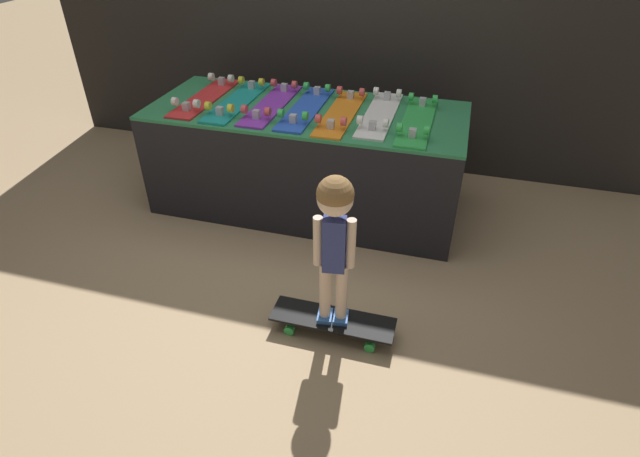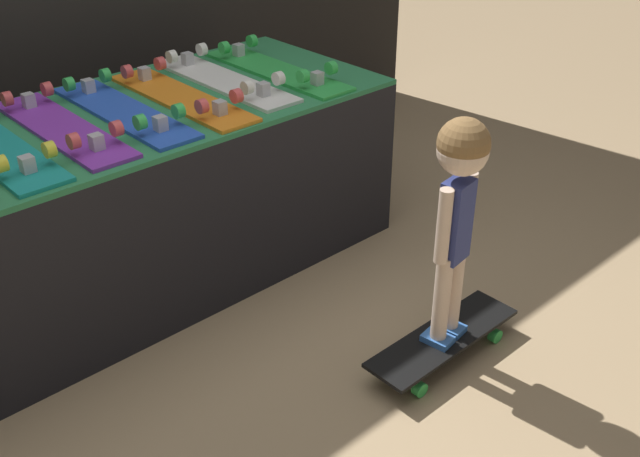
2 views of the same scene
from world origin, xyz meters
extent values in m
plane|color=tan|center=(0.00, 0.00, 0.00)|extent=(16.00, 16.00, 0.00)
cube|color=black|center=(0.00, 0.60, 0.34)|extent=(2.04, 0.86, 0.69)
cube|color=#2D7F4C|center=(0.00, 0.60, 0.70)|extent=(2.04, 0.86, 0.02)
cube|color=red|center=(-0.71, 0.60, 0.71)|extent=(0.18, 0.78, 0.01)
cube|color=#B7B7BC|center=(-0.71, 0.86, 0.75)|extent=(0.04, 0.04, 0.05)
cylinder|color=white|center=(-0.64, 0.86, 0.77)|extent=(0.03, 0.05, 0.05)
cylinder|color=white|center=(-0.79, 0.86, 0.77)|extent=(0.03, 0.05, 0.05)
cube|color=#B7B7BC|center=(-0.71, 0.34, 0.75)|extent=(0.04, 0.04, 0.05)
cylinder|color=white|center=(-0.64, 0.34, 0.77)|extent=(0.03, 0.05, 0.05)
cylinder|color=white|center=(-0.79, 0.34, 0.77)|extent=(0.03, 0.05, 0.05)
cube|color=teal|center=(-0.48, 0.59, 0.71)|extent=(0.18, 0.78, 0.01)
cube|color=#B7B7BC|center=(-0.48, 0.84, 0.75)|extent=(0.04, 0.04, 0.05)
cylinder|color=yellow|center=(-0.40, 0.84, 0.77)|extent=(0.03, 0.05, 0.05)
cylinder|color=yellow|center=(-0.55, 0.84, 0.77)|extent=(0.03, 0.05, 0.05)
cube|color=#B7B7BC|center=(-0.48, 0.33, 0.75)|extent=(0.04, 0.04, 0.05)
cylinder|color=yellow|center=(-0.40, 0.33, 0.77)|extent=(0.03, 0.05, 0.05)
cylinder|color=yellow|center=(-0.55, 0.33, 0.77)|extent=(0.03, 0.05, 0.05)
cube|color=purple|center=(-0.24, 0.60, 0.71)|extent=(0.18, 0.78, 0.01)
cube|color=#B7B7BC|center=(-0.24, 0.85, 0.75)|extent=(0.04, 0.04, 0.05)
cylinder|color=#D84C4C|center=(-0.16, 0.85, 0.77)|extent=(0.03, 0.05, 0.05)
cylinder|color=#D84C4C|center=(-0.31, 0.85, 0.77)|extent=(0.03, 0.05, 0.05)
cube|color=#B7B7BC|center=(-0.24, 0.34, 0.75)|extent=(0.04, 0.04, 0.05)
cylinder|color=#D84C4C|center=(-0.16, 0.34, 0.77)|extent=(0.03, 0.05, 0.05)
cylinder|color=#D84C4C|center=(-0.31, 0.34, 0.77)|extent=(0.03, 0.05, 0.05)
cube|color=blue|center=(0.00, 0.59, 0.71)|extent=(0.18, 0.78, 0.01)
cube|color=#B7B7BC|center=(0.00, 0.85, 0.75)|extent=(0.04, 0.04, 0.05)
cylinder|color=green|center=(0.08, 0.85, 0.77)|extent=(0.03, 0.05, 0.05)
cylinder|color=green|center=(-0.08, 0.85, 0.77)|extent=(0.03, 0.05, 0.05)
cube|color=#B7B7BC|center=(0.00, 0.33, 0.75)|extent=(0.04, 0.04, 0.05)
cylinder|color=green|center=(0.08, 0.33, 0.77)|extent=(0.03, 0.05, 0.05)
cylinder|color=green|center=(-0.08, 0.33, 0.77)|extent=(0.03, 0.05, 0.05)
cube|color=orange|center=(0.24, 0.57, 0.71)|extent=(0.18, 0.78, 0.01)
cube|color=#B7B7BC|center=(0.24, 0.83, 0.75)|extent=(0.04, 0.04, 0.05)
cylinder|color=#D84C4C|center=(0.31, 0.83, 0.77)|extent=(0.03, 0.05, 0.05)
cylinder|color=#D84C4C|center=(0.16, 0.83, 0.77)|extent=(0.03, 0.05, 0.05)
cube|color=#B7B7BC|center=(0.24, 0.32, 0.75)|extent=(0.04, 0.04, 0.05)
cylinder|color=#D84C4C|center=(0.31, 0.32, 0.77)|extent=(0.03, 0.05, 0.05)
cylinder|color=#D84C4C|center=(0.16, 0.32, 0.77)|extent=(0.03, 0.05, 0.05)
cube|color=white|center=(0.48, 0.62, 0.71)|extent=(0.18, 0.78, 0.01)
cube|color=#B7B7BC|center=(0.48, 0.88, 0.75)|extent=(0.04, 0.04, 0.05)
cylinder|color=white|center=(0.55, 0.88, 0.77)|extent=(0.03, 0.05, 0.05)
cylinder|color=white|center=(0.40, 0.88, 0.77)|extent=(0.03, 0.05, 0.05)
cube|color=#B7B7BC|center=(0.48, 0.36, 0.75)|extent=(0.04, 0.04, 0.05)
cylinder|color=white|center=(0.55, 0.36, 0.77)|extent=(0.03, 0.05, 0.05)
cylinder|color=white|center=(0.40, 0.36, 0.77)|extent=(0.03, 0.05, 0.05)
cube|color=green|center=(0.71, 0.57, 0.71)|extent=(0.18, 0.78, 0.01)
cube|color=#B7B7BC|center=(0.71, 0.83, 0.75)|extent=(0.04, 0.04, 0.05)
cylinder|color=green|center=(0.79, 0.83, 0.77)|extent=(0.03, 0.05, 0.05)
cylinder|color=green|center=(0.64, 0.83, 0.77)|extent=(0.03, 0.05, 0.05)
cube|color=#B7B7BC|center=(0.71, 0.32, 0.75)|extent=(0.04, 0.04, 0.05)
cylinder|color=green|center=(0.79, 0.32, 0.77)|extent=(0.03, 0.05, 0.05)
cylinder|color=green|center=(0.64, 0.32, 0.77)|extent=(0.03, 0.05, 0.05)
cube|color=black|center=(0.49, -0.58, 0.08)|extent=(0.63, 0.18, 0.01)
cube|color=#B7B7BC|center=(0.70, -0.58, 0.05)|extent=(0.04, 0.04, 0.05)
cylinder|color=green|center=(0.70, -0.50, 0.03)|extent=(0.05, 0.03, 0.05)
cylinder|color=green|center=(0.70, -0.65, 0.03)|extent=(0.05, 0.03, 0.05)
cube|color=#B7B7BC|center=(0.28, -0.58, 0.05)|extent=(0.04, 0.04, 0.05)
cylinder|color=green|center=(0.28, -0.50, 0.03)|extent=(0.05, 0.03, 0.05)
cylinder|color=green|center=(0.28, -0.65, 0.03)|extent=(0.05, 0.03, 0.05)
cube|color=#3870C6|center=(0.53, -0.57, 0.10)|extent=(0.09, 0.11, 0.02)
cylinder|color=beige|center=(0.53, -0.57, 0.28)|extent=(0.06, 0.06, 0.32)
cube|color=#3870C6|center=(0.45, -0.58, 0.10)|extent=(0.09, 0.11, 0.02)
cylinder|color=beige|center=(0.45, -0.58, 0.28)|extent=(0.06, 0.06, 0.32)
cube|color=navy|center=(0.49, -0.58, 0.55)|extent=(0.11, 0.09, 0.28)
cylinder|color=beige|center=(0.57, -0.57, 0.56)|extent=(0.04, 0.04, 0.26)
cylinder|color=beige|center=(0.42, -0.59, 0.56)|extent=(0.04, 0.04, 0.26)
sphere|color=beige|center=(0.49, -0.58, 0.80)|extent=(0.16, 0.16, 0.16)
sphere|color=olive|center=(0.49, -0.58, 0.82)|extent=(0.16, 0.16, 0.16)
camera|label=1|loc=(0.93, -2.34, 1.89)|focal=28.00mm
camera|label=2|loc=(-1.22, -1.80, 1.72)|focal=42.00mm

